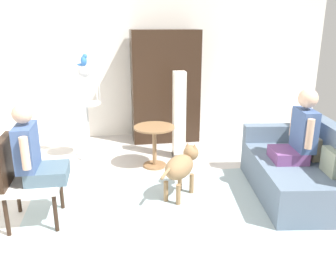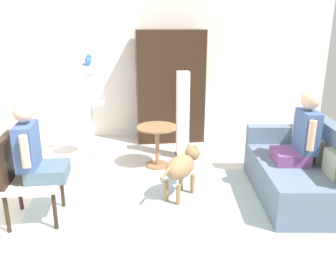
{
  "view_description": "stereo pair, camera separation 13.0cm",
  "coord_description": "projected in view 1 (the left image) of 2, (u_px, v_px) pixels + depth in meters",
  "views": [
    {
      "loc": [
        -0.74,
        -3.57,
        2.05
      ],
      "look_at": [
        -0.14,
        0.1,
        0.85
      ],
      "focal_mm": 37.71,
      "sensor_mm": 36.0,
      "label": 1
    },
    {
      "loc": [
        -0.61,
        -3.59,
        2.05
      ],
      "look_at": [
        -0.14,
        0.1,
        0.85
      ],
      "focal_mm": 37.71,
      "sensor_mm": 36.0,
      "label": 2
    }
  ],
  "objects": [
    {
      "name": "ground_plane",
      "position": [
        181.0,
        208.0,
        4.1
      ],
      "size": [
        7.27,
        7.27,
        0.0
      ],
      "primitive_type": "plane",
      "color": "beige"
    },
    {
      "name": "back_wall",
      "position": [
        150.0,
        60.0,
        6.46
      ],
      "size": [
        6.66,
        0.12,
        2.79
      ],
      "primitive_type": "cube",
      "color": "silver",
      "rests_on": "ground"
    },
    {
      "name": "area_rug",
      "position": [
        165.0,
        209.0,
        4.05
      ],
      "size": [
        3.13,
        2.02,
        0.01
      ],
      "primitive_type": "cube",
      "color": "#9EB2B7",
      "rests_on": "ground"
    },
    {
      "name": "couch",
      "position": [
        298.0,
        169.0,
        4.37
      ],
      "size": [
        1.11,
        1.75,
        0.93
      ],
      "color": "slate",
      "rests_on": "ground"
    },
    {
      "name": "armchair",
      "position": [
        20.0,
        174.0,
        3.64
      ],
      "size": [
        0.57,
        0.58,
        0.95
      ],
      "color": "black",
      "rests_on": "ground"
    },
    {
      "name": "person_on_couch",
      "position": [
        300.0,
        133.0,
        4.19
      ],
      "size": [
        0.5,
        0.56,
        0.88
      ],
      "color": "#70407A"
    },
    {
      "name": "person_on_armchair",
      "position": [
        34.0,
        153.0,
        3.59
      ],
      "size": [
        0.48,
        0.57,
        0.82
      ],
      "color": "#4B6474"
    },
    {
      "name": "round_end_table",
      "position": [
        154.0,
        140.0,
        5.15
      ],
      "size": [
        0.59,
        0.59,
        0.62
      ],
      "color": "olive",
      "rests_on": "ground"
    },
    {
      "name": "dog",
      "position": [
        181.0,
        166.0,
        4.27
      ],
      "size": [
        0.57,
        0.67,
        0.61
      ],
      "color": "olive",
      "rests_on": "ground"
    },
    {
      "name": "bird_cage_stand",
      "position": [
        87.0,
        109.0,
        5.37
      ],
      "size": [
        0.44,
        0.44,
        1.44
      ],
      "color": "silver",
      "rests_on": "ground"
    },
    {
      "name": "parrot",
      "position": [
        84.0,
        60.0,
        5.15
      ],
      "size": [
        0.17,
        0.1,
        0.18
      ],
      "color": "blue",
      "rests_on": "bird_cage_stand"
    },
    {
      "name": "column_lamp",
      "position": [
        179.0,
        116.0,
        5.45
      ],
      "size": [
        0.2,
        0.2,
        1.36
      ],
      "color": "#4C4742",
      "rests_on": "ground"
    },
    {
      "name": "armoire_cabinet",
      "position": [
        165.0,
        87.0,
        6.24
      ],
      "size": [
        1.17,
        0.56,
        1.94
      ],
      "primitive_type": "cube",
      "color": "black",
      "rests_on": "ground"
    }
  ]
}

